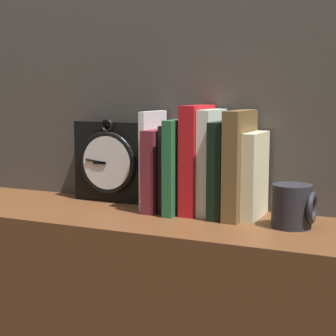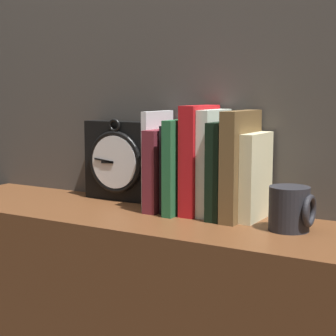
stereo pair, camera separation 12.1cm
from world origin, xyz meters
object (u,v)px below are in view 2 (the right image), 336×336
at_px(clock, 121,161).
at_px(book_slot5_white, 214,163).
at_px(book_slot4_red, 199,160).
at_px(book_slot6_black, 226,170).
at_px(book_slot7_brown, 241,165).
at_px(book_slot0_white, 158,160).
at_px(book_slot8_cream, 256,177).
at_px(book_slot1_maroon, 164,169).
at_px(book_slot3_green, 184,166).
at_px(book_slot2_black, 177,168).
at_px(mug, 291,209).

distance_m(clock, book_slot5_white, 0.28).
height_order(clock, book_slot5_white, book_slot5_white).
distance_m(clock, book_slot4_red, 0.25).
distance_m(clock, book_slot6_black, 0.31).
height_order(book_slot6_black, book_slot7_brown, book_slot7_brown).
distance_m(book_slot0_white, book_slot6_black, 0.18).
bearing_deg(book_slot8_cream, clock, 175.08).
xyz_separation_m(book_slot7_brown, book_slot8_cream, (0.03, 0.01, -0.02)).
relative_size(book_slot1_maroon, book_slot7_brown, 0.80).
relative_size(book_slot0_white, book_slot8_cream, 1.22).
bearing_deg(book_slot3_green, book_slot6_black, 2.22).
xyz_separation_m(book_slot1_maroon, book_slot2_black, (0.03, 0.01, 0.01)).
relative_size(book_slot0_white, book_slot3_green, 1.08).
distance_m(clock, mug, 0.48).
distance_m(book_slot0_white, book_slot4_red, 0.11).
bearing_deg(clock, book_slot3_green, -12.54).
xyz_separation_m(book_slot1_maroon, mug, (0.32, -0.05, -0.05)).
height_order(book_slot2_black, mug, book_slot2_black).
distance_m(book_slot4_red, book_slot7_brown, 0.10).
relative_size(book_slot3_green, mug, 2.40).
relative_size(book_slot2_black, book_slot5_white, 0.85).
bearing_deg(book_slot5_white, mug, -16.12).
relative_size(book_slot2_black, book_slot4_red, 0.82).
relative_size(book_slot1_maroon, mug, 2.13).
height_order(clock, book_slot2_black, clock).
bearing_deg(book_slot7_brown, mug, -19.25).
height_order(book_slot3_green, book_slot5_white, book_slot5_white).
distance_m(book_slot2_black, book_slot4_red, 0.06).
xyz_separation_m(book_slot6_black, mug, (0.16, -0.05, -0.06)).
bearing_deg(book_slot0_white, book_slot7_brown, -3.49).
bearing_deg(book_slot1_maroon, book_slot2_black, 12.32).
bearing_deg(book_slot3_green, book_slot5_white, 11.49).
height_order(book_slot6_black, mug, book_slot6_black).
height_order(clock, book_slot3_green, book_slot3_green).
distance_m(book_slot6_black, book_slot7_brown, 0.04).
height_order(book_slot4_red, book_slot5_white, book_slot4_red).
distance_m(book_slot1_maroon, book_slot8_cream, 0.22).
bearing_deg(book_slot6_black, clock, 172.25).
distance_m(book_slot3_green, book_slot6_black, 0.10).
bearing_deg(book_slot3_green, book_slot1_maroon, 174.84).
bearing_deg(book_slot2_black, book_slot6_black, -3.54).
bearing_deg(book_slot4_red, book_slot2_black, 177.88).
relative_size(book_slot5_white, book_slot8_cream, 1.26).
bearing_deg(book_slot0_white, book_slot1_maroon, -22.94).
xyz_separation_m(clock, book_slot0_white, (0.13, -0.03, 0.01)).
bearing_deg(book_slot5_white, book_slot1_maroon, -175.85).
relative_size(book_slot0_white, book_slot6_black, 1.09).
xyz_separation_m(book_slot3_green, book_slot4_red, (0.04, 0.01, 0.02)).
bearing_deg(book_slot7_brown, book_slot8_cream, 21.37).
bearing_deg(book_slot0_white, book_slot2_black, -3.06).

